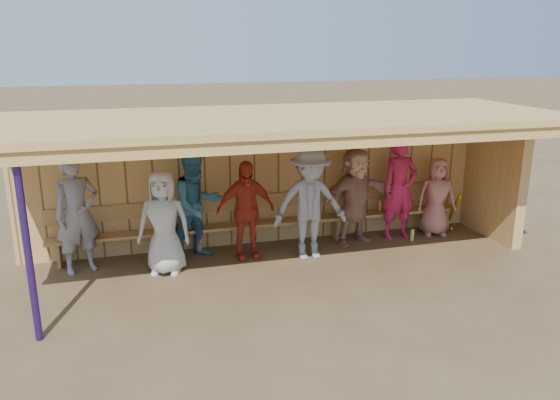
% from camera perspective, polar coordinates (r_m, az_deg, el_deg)
% --- Properties ---
extents(ground, '(90.00, 90.00, 0.00)m').
position_cam_1_polar(ground, '(9.08, 0.60, -6.97)').
color(ground, brown).
rests_on(ground, ground).
extents(player_a, '(0.82, 0.69, 1.92)m').
position_cam_1_polar(player_a, '(9.17, -20.44, -1.40)').
color(player_a, gray).
rests_on(player_a, ground).
extents(player_b, '(0.94, 0.75, 1.68)m').
position_cam_1_polar(player_b, '(8.76, -12.05, -2.33)').
color(player_b, beige).
rests_on(player_b, ground).
extents(player_c, '(1.12, 1.01, 1.88)m').
position_cam_1_polar(player_c, '(9.24, -8.71, -0.55)').
color(player_c, teal).
rests_on(player_c, ground).
extents(player_d, '(1.01, 0.45, 1.70)m').
position_cam_1_polar(player_d, '(9.21, -3.62, -1.05)').
color(player_d, red).
rests_on(player_d, ground).
extents(player_e, '(1.28, 0.78, 1.94)m').
position_cam_1_polar(player_e, '(9.17, 3.15, -0.34)').
color(player_e, gray).
rests_on(player_e, ground).
extents(player_f, '(1.74, 1.02, 1.79)m').
position_cam_1_polar(player_f, '(9.96, 7.87, 0.42)').
color(player_f, tan).
rests_on(player_f, ground).
extents(player_g, '(0.74, 0.52, 1.93)m').
position_cam_1_polar(player_g, '(10.38, 12.39, 1.21)').
color(player_g, '#B61D46').
rests_on(player_g, ground).
extents(player_h, '(0.83, 0.65, 1.50)m').
position_cam_1_polar(player_h, '(10.79, 16.05, 0.34)').
color(player_h, '#B56D65').
rests_on(player_h, ground).
extents(dugout_structure, '(8.80, 3.20, 2.50)m').
position_cam_1_polar(dugout_structure, '(9.32, 1.75, 4.54)').
color(dugout_structure, tan).
rests_on(dugout_structure, ground).
extents(bench, '(7.60, 0.34, 0.93)m').
position_cam_1_polar(bench, '(9.91, -1.19, -1.74)').
color(bench, tan).
rests_on(bench, ground).
extents(dugout_equipment, '(6.93, 0.62, 0.80)m').
position_cam_1_polar(dugout_equipment, '(9.60, -7.18, -2.68)').
color(dugout_equipment, gold).
rests_on(dugout_equipment, ground).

